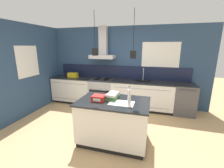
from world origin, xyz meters
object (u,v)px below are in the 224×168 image
Objects in this scene: dishwasher at (184,99)px; bottle_on_island at (129,97)px; book_stack at (112,96)px; yellow_toolbox at (73,75)px; oven_range at (102,92)px; red_supply_box at (99,98)px.

bottle_on_island is (-1.32, -2.00, 0.61)m from dishwasher.
book_stack is 1.02× the size of yellow_toolbox.
red_supply_box is (0.62, -1.94, 0.51)m from oven_range.
oven_range is 1.21m from yellow_toolbox.
oven_range is 2.63× the size of book_stack.
yellow_toolbox reaches higher than book_stack.
book_stack is at bearing 150.70° from bottle_on_island.
oven_range is at bearing 115.52° from book_stack.
red_supply_box is at bearing -48.84° from yellow_toolbox.
bottle_on_island is 0.46m from book_stack.
bottle_on_island is at bearing -123.48° from dishwasher.
bottle_on_island is 1.04× the size of book_stack.
yellow_toolbox is at bearing 180.00° from dishwasher.
yellow_toolbox is (-1.70, 1.95, 0.02)m from red_supply_box.
book_stack is (-1.71, -1.78, 0.52)m from dishwasher.
book_stack reaches higher than red_supply_box.
red_supply_box is (-1.95, -1.95, 0.51)m from dishwasher.
dishwasher is 2.48m from bottle_on_island.
bottle_on_island is 0.63m from red_supply_box.
dishwasher is 3.69m from yellow_toolbox.
bottle_on_island is at bearing -58.17° from oven_range.
bottle_on_island is at bearing -29.30° from book_stack.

